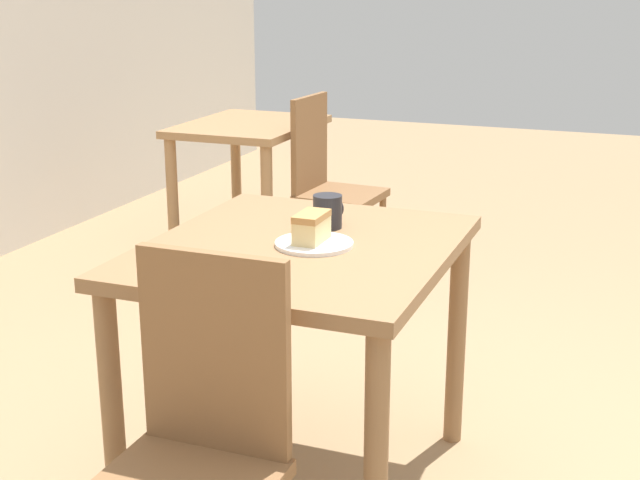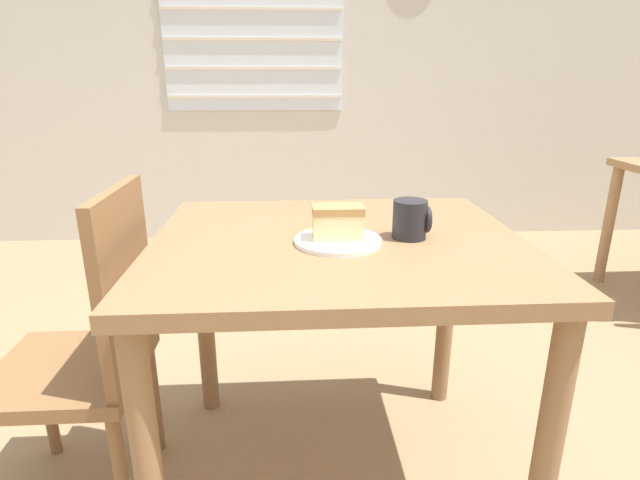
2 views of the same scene
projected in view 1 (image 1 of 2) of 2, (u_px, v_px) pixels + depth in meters
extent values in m
cube|color=olive|center=(301.00, 250.00, 2.55)|extent=(0.97, 0.84, 0.04)
cylinder|color=olive|center=(376.00, 471.00, 2.14)|extent=(0.06, 0.06, 0.74)
cylinder|color=olive|center=(457.00, 338.00, 2.92)|extent=(0.06, 0.06, 0.74)
cylinder|color=olive|center=(113.00, 418.00, 2.40)|extent=(0.06, 0.06, 0.74)
cylinder|color=olive|center=(251.00, 309.00, 3.18)|extent=(0.06, 0.06, 0.74)
cube|color=#9E754C|center=(249.00, 126.00, 4.85)|extent=(0.85, 0.65, 0.04)
cylinder|color=#9E754C|center=(267.00, 213.00, 4.53)|extent=(0.06, 0.06, 0.70)
cylinder|color=#9E754C|center=(321.00, 182.00, 5.20)|extent=(0.06, 0.06, 0.70)
cylinder|color=#9E754C|center=(173.00, 203.00, 4.72)|extent=(0.06, 0.06, 0.70)
cylinder|color=#9E754C|center=(236.00, 175.00, 5.39)|extent=(0.06, 0.06, 0.70)
cube|color=brown|center=(214.00, 352.00, 2.07)|extent=(0.03, 0.38, 0.49)
cube|color=brown|center=(341.00, 196.00, 4.63)|extent=(0.42, 0.42, 0.04)
cylinder|color=brown|center=(358.00, 248.00, 4.48)|extent=(0.04, 0.04, 0.39)
cylinder|color=brown|center=(382.00, 231.00, 4.77)|extent=(0.04, 0.04, 0.39)
cylinder|color=brown|center=(298.00, 240.00, 4.62)|extent=(0.04, 0.04, 0.39)
cylinder|color=brown|center=(325.00, 224.00, 4.91)|extent=(0.04, 0.04, 0.39)
cube|color=brown|center=(310.00, 143.00, 4.63)|extent=(0.38, 0.06, 0.49)
cylinder|color=white|center=(314.00, 244.00, 2.52)|extent=(0.22, 0.22, 0.01)
cube|color=#E5CC89|center=(312.00, 230.00, 2.51)|extent=(0.13, 0.07, 0.06)
cube|color=#B27F47|center=(312.00, 216.00, 2.50)|extent=(0.13, 0.07, 0.02)
cylinder|color=#232328|center=(327.00, 211.00, 2.69)|extent=(0.09, 0.09, 0.10)
torus|color=#232328|center=(333.00, 208.00, 2.73)|extent=(0.02, 0.07, 0.07)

